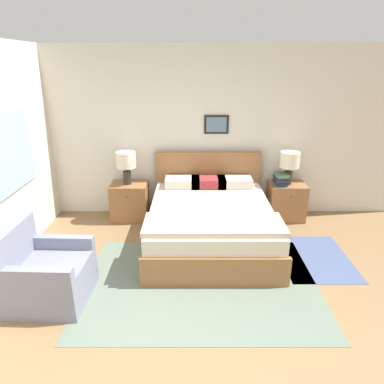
{
  "coord_description": "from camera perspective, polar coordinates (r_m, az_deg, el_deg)",
  "views": [
    {
      "loc": [
        -0.01,
        -2.24,
        2.34
      ],
      "look_at": [
        -0.02,
        1.66,
        0.86
      ],
      "focal_mm": 32.0,
      "sensor_mm": 36.0,
      "label": 1
    }
  ],
  "objects": [
    {
      "name": "area_rug_main",
      "position": [
        4.0,
        1.54,
        -14.92
      ],
      "size": [
        2.6,
        1.87,
        0.01
      ],
      "color": "slate",
      "rests_on": "ground_plane"
    },
    {
      "name": "book_hardcover_middle",
      "position": [
        5.4,
        14.68,
        1.66
      ],
      "size": [
        0.2,
        0.27,
        0.04
      ],
      "rotation": [
        0.0,
        0.0,
        0.08
      ],
      "color": "#232328",
      "rests_on": "book_thick_bottom"
    },
    {
      "name": "wall_back",
      "position": [
        5.38,
        0.23,
        9.67
      ],
      "size": [
        6.81,
        0.09,
        2.6
      ],
      "color": "silver",
      "rests_on": "ground_plane"
    },
    {
      "name": "nightstand_by_door",
      "position": [
        5.59,
        15.51,
        -1.49
      ],
      "size": [
        0.56,
        0.45,
        0.58
      ],
      "color": "#936038",
      "rests_on": "ground_plane"
    },
    {
      "name": "book_slim_near_top",
      "position": [
        5.38,
        14.74,
        2.36
      ],
      "size": [
        0.23,
        0.26,
        0.04
      ],
      "rotation": [
        0.0,
        0.0,
        -0.08
      ],
      "color": "#232328",
      "rests_on": "book_novel_upper"
    },
    {
      "name": "nightstand_near_window",
      "position": [
        5.48,
        -10.18,
        -1.5
      ],
      "size": [
        0.56,
        0.45,
        0.58
      ],
      "color": "#936038",
      "rests_on": "ground_plane"
    },
    {
      "name": "book_paperback_top",
      "position": [
        5.37,
        14.78,
        2.78
      ],
      "size": [
        0.2,
        0.28,
        0.04
      ],
      "rotation": [
        0.0,
        0.0,
        0.05
      ],
      "color": "#4C7551",
      "rests_on": "book_slim_near_top"
    },
    {
      "name": "area_rug_bedside",
      "position": [
        4.71,
        19.81,
        -10.27
      ],
      "size": [
        0.86,
        1.13,
        0.01
      ],
      "color": "#47567F",
      "rests_on": "ground_plane"
    },
    {
      "name": "book_thick_bottom",
      "position": [
        5.41,
        14.65,
        1.33
      ],
      "size": [
        0.19,
        0.23,
        0.03
      ],
      "rotation": [
        0.0,
        0.0,
        -0.05
      ],
      "color": "#335693",
      "rests_on": "nightstand_by_door"
    },
    {
      "name": "book_novel_upper",
      "position": [
        5.39,
        14.71,
        1.99
      ],
      "size": [
        0.18,
        0.22,
        0.03
      ],
      "rotation": [
        0.0,
        0.0,
        0.05
      ],
      "color": "#335693",
      "rests_on": "book_hardcover_middle"
    },
    {
      "name": "bed",
      "position": [
        4.68,
        3.21,
        -4.97
      ],
      "size": [
        1.66,
        2.02,
        1.04
      ],
      "color": "#936038",
      "rests_on": "ground_plane"
    },
    {
      "name": "armchair",
      "position": [
        3.92,
        -23.01,
        -12.62
      ],
      "size": [
        0.78,
        0.75,
        0.84
      ],
      "rotation": [
        0.0,
        0.0,
        -1.61
      ],
      "color": "gray",
      "rests_on": "ground_plane"
    },
    {
      "name": "table_lamp_near_window",
      "position": [
        5.27,
        -10.8,
        4.96
      ],
      "size": [
        0.29,
        0.29,
        0.51
      ],
      "color": "#2D2823",
      "rests_on": "nightstand_near_window"
    },
    {
      "name": "ground_plane",
      "position": [
        3.24,
        0.26,
        -25.44
      ],
      "size": [
        16.0,
        16.0,
        0.0
      ],
      "primitive_type": "plane",
      "color": "olive"
    },
    {
      "name": "table_lamp_by_door",
      "position": [
        5.38,
        16.08,
        4.84
      ],
      "size": [
        0.29,
        0.29,
        0.51
      ],
      "color": "#2D2823",
      "rests_on": "nightstand_by_door"
    }
  ]
}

